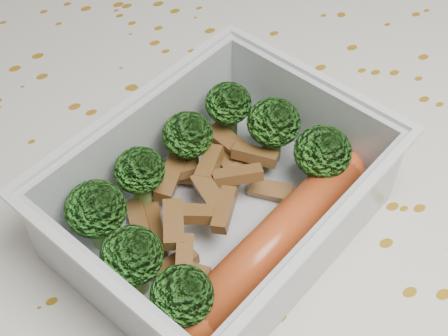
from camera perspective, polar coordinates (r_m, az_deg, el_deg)
dining_table at (r=0.49m, az=-0.65°, el=-9.24°), size 1.40×0.90×0.75m
tablecloth at (r=0.45m, az=-0.71°, el=-5.96°), size 1.46×0.96×0.19m
lunch_container at (r=0.39m, az=-0.33°, el=-3.47°), size 0.23×0.21×0.07m
broccoli_florets at (r=0.38m, az=-2.17°, el=-1.14°), size 0.18×0.15×0.05m
meat_pile at (r=0.40m, az=-2.11°, el=-2.56°), size 0.12×0.11×0.03m
sausage at (r=0.38m, az=4.80°, el=-6.58°), size 0.16×0.08×0.03m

